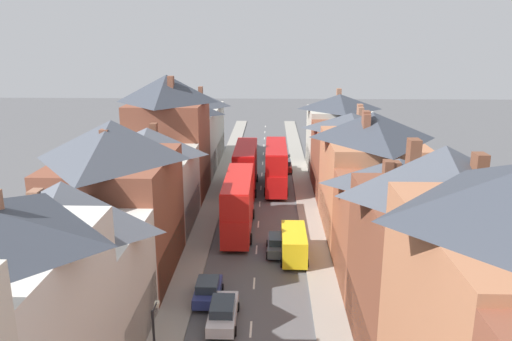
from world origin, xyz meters
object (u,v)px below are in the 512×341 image
(double_decker_bus_far_approaching, at_px, (276,166))
(car_parked_right_a, at_px, (223,312))
(car_parked_left_b, at_px, (278,244))
(double_decker_bus_lead, at_px, (238,203))
(double_decker_bus_mid_street, at_px, (245,167))
(car_mid_black, at_px, (208,290))
(delivery_van, at_px, (294,244))
(car_near_blue, at_px, (285,166))
(car_parked_left_a, at_px, (275,152))

(double_decker_bus_far_approaching, distance_m, car_parked_right_a, 29.57)
(car_parked_left_b, bearing_deg, car_parked_right_a, -108.47)
(double_decker_bus_lead, bearing_deg, car_parked_right_a, -89.97)
(double_decker_bus_mid_street, relative_size, double_decker_bus_far_approaching, 1.00)
(car_parked_right_a, height_order, car_mid_black, car_parked_right_a)
(delivery_van, bearing_deg, car_mid_black, -132.00)
(double_decker_bus_lead, distance_m, car_near_blue, 22.16)
(car_near_blue, height_order, car_parked_right_a, car_parked_right_a)
(car_parked_right_a, relative_size, delivery_van, 0.88)
(car_mid_black, bearing_deg, car_parked_right_a, -64.95)
(car_parked_right_a, bearing_deg, double_decker_bus_far_approaching, 83.01)
(double_decker_bus_mid_street, bearing_deg, double_decker_bus_lead, -90.00)
(double_decker_bus_lead, bearing_deg, car_mid_black, -95.78)
(car_parked_right_a, bearing_deg, car_near_blue, 82.46)
(car_parked_right_a, relative_size, car_mid_black, 1.19)
(car_near_blue, xyz_separation_m, car_parked_left_b, (-1.30, -26.27, 0.02))
(car_parked_left_b, distance_m, delivery_van, 1.78)
(double_decker_bus_lead, bearing_deg, double_decker_bus_far_approaching, 75.34)
(car_near_blue, bearing_deg, delivery_van, -90.00)
(double_decker_bus_lead, height_order, car_parked_right_a, double_decker_bus_lead)
(double_decker_bus_lead, distance_m, double_decker_bus_far_approaching, 14.23)
(double_decker_bus_far_approaching, relative_size, car_mid_black, 2.83)
(car_near_blue, bearing_deg, car_parked_left_a, 98.94)
(car_parked_left_b, bearing_deg, car_near_blue, 87.17)
(car_near_blue, xyz_separation_m, car_parked_left_a, (-1.30, 8.27, 0.04))
(car_parked_left_b, bearing_deg, car_parked_left_a, 90.00)
(double_decker_bus_mid_street, height_order, car_parked_right_a, double_decker_bus_mid_street)
(car_near_blue, xyz_separation_m, car_mid_black, (-6.20, -34.26, 0.00))
(double_decker_bus_mid_street, bearing_deg, delivery_van, -75.44)
(double_decker_bus_mid_street, height_order, car_mid_black, double_decker_bus_mid_street)
(double_decker_bus_far_approaching, bearing_deg, double_decker_bus_lead, -104.66)
(car_parked_left_a, height_order, car_mid_black, car_parked_left_a)
(car_parked_right_a, xyz_separation_m, car_parked_left_b, (3.60, 10.78, 0.01))
(double_decker_bus_lead, distance_m, double_decker_bus_mid_street, 13.04)
(double_decker_bus_lead, xyz_separation_m, car_parked_left_b, (3.61, -4.75, -1.99))
(delivery_van, bearing_deg, double_decker_bus_far_approaching, 93.82)
(double_decker_bus_lead, xyz_separation_m, car_parked_left_a, (3.61, 29.78, -1.97))
(car_parked_left_a, height_order, car_parked_left_b, car_parked_left_a)
(car_parked_left_a, bearing_deg, double_decker_bus_lead, -96.91)
(double_decker_bus_lead, height_order, delivery_van, double_decker_bus_lead)
(double_decker_bus_mid_street, height_order, double_decker_bus_far_approaching, same)
(car_parked_left_a, bearing_deg, car_parked_left_b, -90.00)
(double_decker_bus_mid_street, bearing_deg, car_parked_left_a, 77.84)
(car_near_blue, height_order, car_mid_black, car_mid_black)
(double_decker_bus_lead, xyz_separation_m, delivery_van, (4.91, -5.86, -1.48))
(car_parked_right_a, xyz_separation_m, delivery_van, (4.90, 9.67, 0.53))
(car_parked_right_a, bearing_deg, car_parked_left_a, 85.46)
(double_decker_bus_far_approaching, relative_size, car_near_blue, 2.71)
(double_decker_bus_far_approaching, height_order, delivery_van, double_decker_bus_far_approaching)
(double_decker_bus_mid_street, xyz_separation_m, car_mid_black, (-1.29, -25.78, -2.01))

